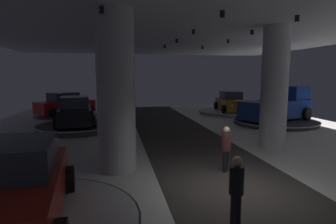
{
  "coord_description": "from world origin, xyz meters",
  "views": [
    {
      "loc": [
        -3.46,
        -7.28,
        3.31
      ],
      "look_at": [
        -0.73,
        6.98,
        1.4
      ],
      "focal_mm": 29.65,
      "sensor_mm": 36.0,
      "label": 1
    }
  ],
  "objects_px": {
    "display_platform_deep_left": "(66,116)",
    "display_car_deep_right": "(231,102)",
    "display_platform_far_left": "(76,127)",
    "display_platform_deep_right": "(231,112)",
    "visitor_walking_far": "(226,146)",
    "visitor_walking_near": "(236,187)",
    "display_car_deep_left": "(65,105)",
    "display_car_far_left": "(75,112)",
    "display_platform_far_right": "(275,122)",
    "pickup_truck_far_right": "(279,106)",
    "display_car_near_left": "(14,188)",
    "column_left": "(116,92)",
    "column_right": "(274,88)"
  },
  "relations": [
    {
      "from": "display_platform_far_right",
      "to": "display_platform_far_left",
      "type": "xyz_separation_m",
      "value": [
        -13.21,
        0.2,
        0.05
      ]
    },
    {
      "from": "display_car_near_left",
      "to": "display_platform_deep_left",
      "type": "relative_size",
      "value": 0.93
    },
    {
      "from": "display_platform_far_right",
      "to": "display_car_deep_left",
      "type": "xyz_separation_m",
      "value": [
        -14.61,
        5.04,
        0.94
      ]
    },
    {
      "from": "column_right",
      "to": "visitor_walking_near",
      "type": "relative_size",
      "value": 3.46
    },
    {
      "from": "display_car_deep_right",
      "to": "visitor_walking_far",
      "type": "relative_size",
      "value": 2.77
    },
    {
      "from": "display_platform_far_right",
      "to": "pickup_truck_far_right",
      "type": "relative_size",
      "value": 1.0
    },
    {
      "from": "column_left",
      "to": "visitor_walking_near",
      "type": "xyz_separation_m",
      "value": [
        2.52,
        -4.26,
        -1.84
      ]
    },
    {
      "from": "display_platform_deep_right",
      "to": "pickup_truck_far_right",
      "type": "bearing_deg",
      "value": -75.77
    },
    {
      "from": "visitor_walking_near",
      "to": "pickup_truck_far_right",
      "type": "bearing_deg",
      "value": 54.28
    },
    {
      "from": "column_right",
      "to": "visitor_walking_far",
      "type": "relative_size",
      "value": 3.46
    },
    {
      "from": "visitor_walking_near",
      "to": "display_platform_deep_right",
      "type": "bearing_deg",
      "value": 66.8
    },
    {
      "from": "display_car_deep_right",
      "to": "visitor_walking_near",
      "type": "height_order",
      "value": "display_car_deep_right"
    },
    {
      "from": "display_platform_far_left",
      "to": "display_car_far_left",
      "type": "bearing_deg",
      "value": -83.64
    },
    {
      "from": "display_platform_far_left",
      "to": "display_platform_deep_right",
      "type": "xyz_separation_m",
      "value": [
        12.23,
        5.0,
        -0.06
      ]
    },
    {
      "from": "visitor_walking_near",
      "to": "visitor_walking_far",
      "type": "distance_m",
      "value": 3.57
    },
    {
      "from": "display_platform_deep_right",
      "to": "visitor_walking_far",
      "type": "height_order",
      "value": "visitor_walking_far"
    },
    {
      "from": "display_platform_deep_left",
      "to": "display_platform_far_left",
      "type": "relative_size",
      "value": 1.0
    },
    {
      "from": "pickup_truck_far_right",
      "to": "display_car_deep_right",
      "type": "xyz_separation_m",
      "value": [
        -1.28,
        5.1,
        -0.19
      ]
    },
    {
      "from": "display_platform_deep_left",
      "to": "display_car_deep_right",
      "type": "bearing_deg",
      "value": 0.67
    },
    {
      "from": "display_platform_deep_right",
      "to": "visitor_walking_near",
      "type": "relative_size",
      "value": 3.45
    },
    {
      "from": "column_right",
      "to": "display_platform_far_right",
      "type": "distance_m",
      "value": 7.35
    },
    {
      "from": "column_left",
      "to": "visitor_walking_far",
      "type": "xyz_separation_m",
      "value": [
        3.68,
        -0.89,
        -1.84
      ]
    },
    {
      "from": "display_platform_far_left",
      "to": "display_car_deep_right",
      "type": "relative_size",
      "value": 1.06
    },
    {
      "from": "display_car_near_left",
      "to": "display_platform_deep_left",
      "type": "distance_m",
      "value": 16.42
    },
    {
      "from": "pickup_truck_far_right",
      "to": "display_platform_deep_right",
      "type": "height_order",
      "value": "pickup_truck_far_right"
    },
    {
      "from": "display_platform_far_right",
      "to": "display_car_near_left",
      "type": "bearing_deg",
      "value": -138.93
    },
    {
      "from": "display_car_far_left",
      "to": "visitor_walking_far",
      "type": "bearing_deg",
      "value": -54.57
    },
    {
      "from": "column_right",
      "to": "display_platform_far_left",
      "type": "distance_m",
      "value": 11.48
    },
    {
      "from": "display_platform_far_right",
      "to": "display_car_far_left",
      "type": "bearing_deg",
      "value": 179.28
    },
    {
      "from": "display_car_deep_right",
      "to": "display_car_near_left",
      "type": "bearing_deg",
      "value": -125.9
    },
    {
      "from": "display_platform_deep_left",
      "to": "display_platform_far_left",
      "type": "xyz_separation_m",
      "value": [
        1.37,
        -4.87,
        0.02
      ]
    },
    {
      "from": "display_platform_far_right",
      "to": "visitor_walking_near",
      "type": "distance_m",
      "value": 14.42
    },
    {
      "from": "column_right",
      "to": "display_car_deep_right",
      "type": "bearing_deg",
      "value": 75.91
    },
    {
      "from": "display_platform_deep_left",
      "to": "visitor_walking_near",
      "type": "height_order",
      "value": "visitor_walking_near"
    },
    {
      "from": "pickup_truck_far_right",
      "to": "display_car_deep_left",
      "type": "distance_m",
      "value": 15.7
    },
    {
      "from": "visitor_walking_near",
      "to": "display_car_deep_left",
      "type": "bearing_deg",
      "value": 110.64
    },
    {
      "from": "visitor_walking_near",
      "to": "display_platform_far_right",
      "type": "bearing_deg",
      "value": 54.96
    },
    {
      "from": "display_car_far_left",
      "to": "display_platform_deep_right",
      "type": "relative_size",
      "value": 0.8
    },
    {
      "from": "display_car_deep_right",
      "to": "visitor_walking_far",
      "type": "xyz_separation_m",
      "value": [
        -6.12,
        -13.64,
        -0.11
      ]
    },
    {
      "from": "display_car_far_left",
      "to": "display_platform_deep_left",
      "type": "bearing_deg",
      "value": 105.68
    },
    {
      "from": "pickup_truck_far_right",
      "to": "display_platform_deep_left",
      "type": "height_order",
      "value": "pickup_truck_far_right"
    },
    {
      "from": "display_car_far_left",
      "to": "visitor_walking_far",
      "type": "height_order",
      "value": "display_car_far_left"
    },
    {
      "from": "visitor_walking_near",
      "to": "column_right",
      "type": "bearing_deg",
      "value": 53.08
    },
    {
      "from": "display_car_deep_right",
      "to": "column_left",
      "type": "bearing_deg",
      "value": -127.55
    },
    {
      "from": "column_right",
      "to": "display_platform_deep_right",
      "type": "relative_size",
      "value": 1.0
    },
    {
      "from": "column_left",
      "to": "column_right",
      "type": "bearing_deg",
      "value": 14.01
    },
    {
      "from": "display_car_near_left",
      "to": "pickup_truck_far_right",
      "type": "bearing_deg",
      "value": 40.72
    },
    {
      "from": "display_car_deep_left",
      "to": "visitor_walking_far",
      "type": "relative_size",
      "value": 2.76
    },
    {
      "from": "display_platform_deep_left",
      "to": "display_car_deep_right",
      "type": "distance_m",
      "value": 13.63
    },
    {
      "from": "column_left",
      "to": "pickup_truck_far_right",
      "type": "distance_m",
      "value": 13.56
    }
  ]
}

